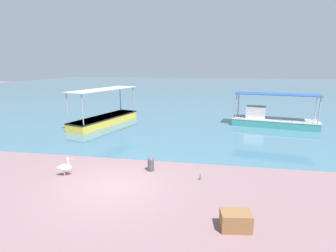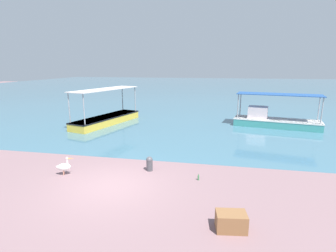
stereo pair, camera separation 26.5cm
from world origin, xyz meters
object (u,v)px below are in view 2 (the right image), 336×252
Objects in this scene: fishing_boat_center at (273,119)px; glass_bottle at (198,178)px; cargo_crate at (231,221)px; pelican at (64,167)px; fishing_boat_far_right at (107,117)px; mooring_bollard at (149,163)px.

glass_bottle is (-4.83, -10.84, -0.48)m from fishing_boat_center.
cargo_crate is at bearing -104.60° from fishing_boat_center.
fishing_boat_far_right is at bearing 103.91° from pelican.
fishing_boat_far_right is 10.65× the size of mooring_bollard.
fishing_boat_far_right is 10.17m from pelican.
mooring_bollard is (-7.06, -10.25, -0.24)m from fishing_boat_center.
fishing_boat_far_right is 10.52m from mooring_bollard.
fishing_boat_far_right is at bearing 124.15° from mooring_bollard.
fishing_boat_far_right is 12.36m from glass_bottle.
mooring_bollard is at bearing -55.85° from fishing_boat_far_right.
pelican is 3.65m from mooring_bollard.
pelican is at bearing -76.09° from fishing_boat_far_right.
cargo_crate is (6.87, -2.58, -0.11)m from pelican.
fishing_boat_far_right is 8.16× the size of cargo_crate.
cargo_crate is 3.38m from glass_bottle.
fishing_boat_center is at bearing 65.98° from glass_bottle.
glass_bottle is at bearing -48.81° from fishing_boat_far_right.
fishing_boat_far_right is at bearing -173.21° from fishing_boat_center.
fishing_boat_center is 11.88m from glass_bottle.
pelican is 0.93× the size of cargo_crate.
fishing_boat_center reaches higher than pelican.
pelican is at bearing -132.66° from fishing_boat_center.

